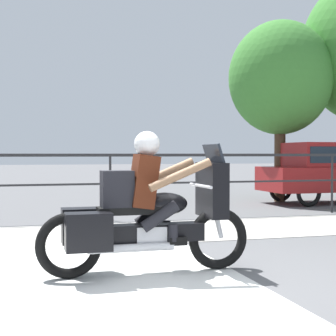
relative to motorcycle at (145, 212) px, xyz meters
name	(u,v)px	position (x,y,z in m)	size (l,w,h in m)	color
ground_plane	(189,281)	(0.38, -0.42, -0.70)	(120.00, 120.00, 0.00)	#565659
sidewalk_band	(127,233)	(0.38, 2.98, -0.70)	(44.00, 2.40, 0.01)	#B7B2A8
crosswalk_band	(101,292)	(-0.59, -0.62, -0.70)	(3.23, 6.00, 0.01)	silver
fence_railing	(110,168)	(0.38, 4.67, 0.36)	(36.00, 0.05, 1.35)	#232326
motorcycle	(145,212)	(0.00, 0.00, 0.00)	(2.43, 0.76, 1.60)	black
parked_car	(332,169)	(6.80, 6.67, 0.23)	(4.04, 1.60, 1.65)	maroon
tree_behind_sign	(280,78)	(5.66, 7.51, 2.76)	(2.90, 2.90, 5.07)	#473323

